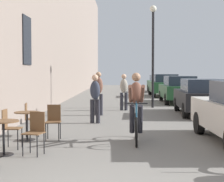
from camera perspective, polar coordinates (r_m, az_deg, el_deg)
cafe_table_mid at (r=8.05m, az=-16.35°, el=-5.80°), size 0.64×0.64×0.72m
cafe_chair_mid_toward_street at (r=7.95m, az=-11.75°, el=-5.88°), size 0.46×0.46×0.89m
cafe_chair_mid_toward_wall at (r=8.68m, az=-15.52°, el=-5.18°), size 0.39×0.39×0.89m
cafe_table_far at (r=9.64m, az=-12.93°, el=-4.32°), size 0.64×0.64×0.72m
cafe_chair_far_toward_street at (r=10.23m, az=-12.51°, el=-3.91°), size 0.42×0.42×0.89m
cafe_chair_far_toward_wall at (r=9.57m, az=-8.99°, el=-4.35°), size 0.40×0.40×0.89m
cyclist_on_bicycle at (r=9.21m, az=3.74°, el=-2.78°), size 0.52×1.76×1.74m
pedestrian_near at (r=12.45m, az=-2.62°, el=-0.74°), size 0.37×0.28×1.64m
pedestrian_mid at (r=14.70m, az=-2.09°, el=0.03°), size 0.37×0.28×1.73m
pedestrian_far at (r=16.61m, az=1.83°, el=0.17°), size 0.37×0.28×1.63m
street_lamp at (r=18.02m, az=6.33°, el=7.34°), size 0.32×0.32×4.90m
parked_car_second at (r=15.33m, az=13.43°, el=-0.77°), size 1.83×4.12×1.45m
parked_car_third at (r=20.79m, az=10.18°, el=0.31°), size 1.80×4.23×1.50m
parked_car_fourth at (r=26.29m, az=7.97°, el=0.94°), size 1.92×4.42×1.56m
parked_car_fifth at (r=32.08m, az=7.18°, el=1.21°), size 1.75×4.08×1.45m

